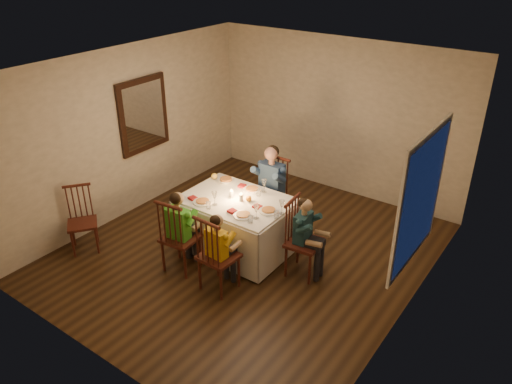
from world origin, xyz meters
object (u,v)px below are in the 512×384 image
Objects in this scene: adult at (270,223)px; chair_adult at (270,223)px; child_green at (183,268)px; serving_bowl at (226,181)px; chair_extra at (87,249)px; dining_table at (237,214)px; chair_near_right at (220,287)px; child_yellow at (220,287)px; child_teal at (303,272)px; chair_end at (303,272)px; chair_near_left at (183,268)px.

chair_adult is at bearing 0.00° from adult.
serving_bowl is at bearing -89.20° from child_green.
child_green is at bearing -34.62° from chair_extra.
dining_table reaches higher than chair_near_right.
chair_near_right is at bearing 171.16° from child_green.
chair_adult is 0.00m from adult.
child_yellow is 0.96× the size of child_teal.
chair_near_right is at bearing 135.52° from chair_end.
child_green is at bearing -0.25° from child_yellow.
chair_adult is 1.00× the size of child_yellow.
chair_end is (1.06, -0.79, 0.00)m from chair_adult.
chair_extra is 4.32× the size of serving_bowl.
chair_end is at bearing -35.73° from adult.
chair_near_left is 1.61m from child_teal.
child_green is (0.00, 0.00, 0.00)m from chair_near_left.
dining_table is 1.41× the size of chair_near_right.
serving_bowl is (-0.44, -0.50, 0.81)m from chair_adult.
chair_near_right and chair_end have the same top height.
dining_table reaches higher than child_green.
child_teal is (1.37, 0.84, 0.00)m from chair_near_left.
child_yellow is at bearing -41.17° from chair_extra.
chair_end is at bearing -10.88° from serving_bowl.
chair_adult is 1.71m from chair_near_right.
chair_extra is (-2.79, -1.31, 0.00)m from chair_end.
dining_table is 1.41× the size of chair_adult.
child_green is (-0.30, -0.81, -0.56)m from dining_table.
chair_near_left is 1.12× the size of chair_extra.
serving_bowl is (-0.81, 1.17, 0.81)m from chair_near_right.
chair_extra is 0.86× the size of child_teal.
child_teal reaches higher than child_yellow.
chair_near_left is (-0.30, -0.81, -0.56)m from dining_table.
chair_adult is 0.93× the size of child_green.
chair_adult is at bearing 47.30° from child_teal.
chair_near_right is at bearing 171.16° from chair_near_left.
adult is at bearing -2.33° from chair_extra.
dining_table reaches higher than child_teal.
chair_end is at bearing -103.11° from child_teal.
chair_end is at bearing -125.88° from chair_near_right.
adult reaches higher than child_teal.
chair_adult is 1.00× the size of chair_end.
adult is at bearing 48.42° from serving_bowl.
chair_near_left is at bearing -83.23° from serving_bowl.
chair_near_right reaches higher than child_yellow.
chair_extra is (-1.72, -1.28, -0.56)m from dining_table.
chair_adult is 1.71m from child_yellow.
serving_bowl is (-0.44, 0.32, 0.25)m from dining_table.
adult is at bearing -106.71° from child_green.
serving_bowl is at bearing -52.77° from chair_near_right.
adult reaches higher than child_yellow.
chair_adult reaches higher than chair_extra.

